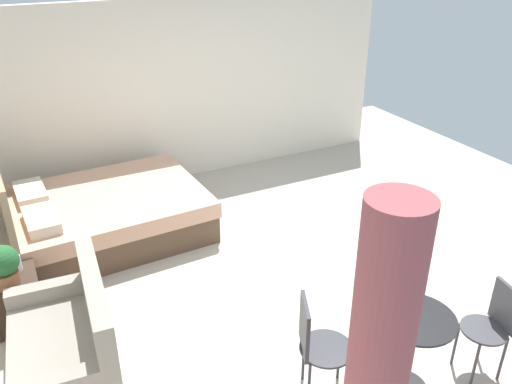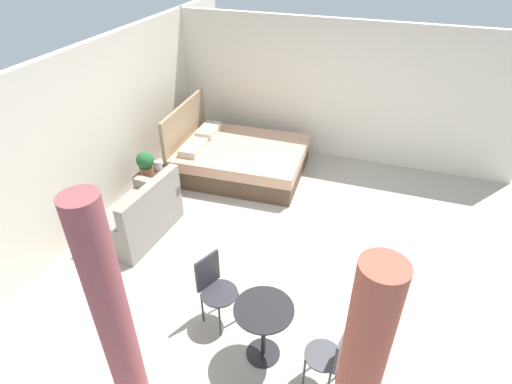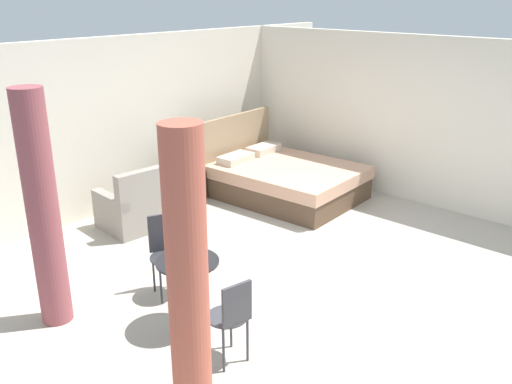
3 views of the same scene
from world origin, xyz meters
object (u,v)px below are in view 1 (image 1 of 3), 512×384
(nightstand, at_px, (17,299))
(balcony_table, at_px, (412,340))
(vase, at_px, (14,264))
(cafe_chair_near_couch, at_px, (493,322))
(couch, at_px, (68,347))
(cafe_chair_near_window, at_px, (316,341))
(potted_plant, at_px, (4,265))
(bed, at_px, (103,214))

(nightstand, relative_size, balcony_table, 0.74)
(vase, height_order, cafe_chair_near_couch, cafe_chair_near_couch)
(couch, distance_m, cafe_chair_near_window, 2.00)
(balcony_table, height_order, cafe_chair_near_couch, cafe_chair_near_couch)
(nightstand, height_order, potted_plant, potted_plant)
(potted_plant, xyz_separation_m, balcony_table, (-2.22, -2.73, -0.18))
(vase, distance_m, cafe_chair_near_window, 2.91)
(nightstand, distance_m, cafe_chair_near_window, 2.86)
(bed, height_order, cafe_chair_near_couch, bed)
(potted_plant, bearing_deg, vase, -18.31)
(bed, bearing_deg, nightstand, 138.10)
(vase, xyz_separation_m, cafe_chair_near_couch, (-2.57, -3.38, -0.03))
(bed, bearing_deg, couch, 161.06)
(bed, relative_size, balcony_table, 3.15)
(bed, relative_size, couch, 1.70)
(bed, bearing_deg, potted_plant, 139.54)
(couch, height_order, potted_plant, couch)
(bed, distance_m, balcony_table, 3.86)
(balcony_table, height_order, cafe_chair_near_window, cafe_chair_near_window)
(potted_plant, bearing_deg, nightstand, -18.21)
(potted_plant, height_order, cafe_chair_near_window, cafe_chair_near_window)
(nightstand, bearing_deg, bed, -41.90)
(vase, distance_m, balcony_table, 3.61)
(couch, height_order, balcony_table, couch)
(bed, relative_size, cafe_chair_near_couch, 2.73)
(couch, relative_size, cafe_chair_near_window, 1.50)
(potted_plant, xyz_separation_m, cafe_chair_near_window, (-1.92, -2.04, -0.15))
(balcony_table, relative_size, cafe_chair_near_window, 0.81)
(cafe_chair_near_couch, bearing_deg, potted_plant, 55.73)
(couch, xyz_separation_m, vase, (1.08, 0.28, 0.24))
(cafe_chair_near_window, bearing_deg, potted_plant, 46.79)
(nightstand, height_order, cafe_chair_near_window, cafe_chair_near_window)
(couch, xyz_separation_m, balcony_table, (-1.35, -2.38, 0.20))
(vase, relative_size, cafe_chair_near_window, 0.17)
(potted_plant, relative_size, cafe_chair_near_couch, 0.48)
(potted_plant, xyz_separation_m, cafe_chair_near_couch, (-2.35, -3.46, -0.18))
(bed, relative_size, potted_plant, 5.67)
(bed, xyz_separation_m, potted_plant, (-1.28, 1.09, 0.39))
(potted_plant, relative_size, vase, 2.67)
(balcony_table, bearing_deg, couch, 60.33)
(vase, bearing_deg, bed, -43.87)
(nightstand, distance_m, potted_plant, 0.46)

